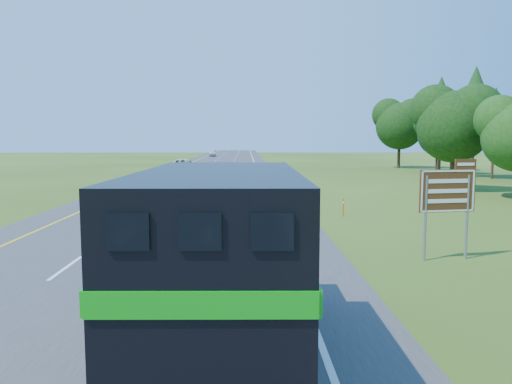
% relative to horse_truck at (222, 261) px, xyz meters
% --- Properties ---
extents(road, '(15.00, 260.00, 0.04)m').
position_rel_horse_truck_xyz_m(road, '(-3.56, 46.05, -1.96)').
color(road, '#38383A').
rests_on(road, ground).
extents(lane_markings, '(11.15, 260.00, 0.01)m').
position_rel_horse_truck_xyz_m(lane_markings, '(-3.56, 46.05, -1.93)').
color(lane_markings, yellow).
rests_on(lane_markings, road).
extents(horse_truck, '(2.72, 8.22, 3.62)m').
position_rel_horse_truck_xyz_m(horse_truck, '(0.00, 0.00, 0.00)').
color(horse_truck, black).
rests_on(horse_truck, road).
extents(white_suv, '(3.22, 6.36, 1.72)m').
position_rel_horse_truck_xyz_m(white_suv, '(-7.28, 52.15, -1.08)').
color(white_suv, silver).
rests_on(white_suv, road).
extents(far_car, '(1.83, 4.19, 1.41)m').
position_rel_horse_truck_xyz_m(far_car, '(-7.50, 110.37, -1.23)').
color(far_car, silver).
rests_on(far_car, road).
extents(exit_sign, '(2.05, 0.38, 3.49)m').
position_rel_horse_truck_xyz_m(exit_sign, '(7.39, 8.05, 0.29)').
color(exit_sign, gray).
rests_on(exit_sign, ground).
extents(delineator, '(0.08, 0.04, 0.99)m').
position_rel_horse_truck_xyz_m(delineator, '(5.71, 17.80, -1.45)').
color(delineator, '#EE520C').
rests_on(delineator, ground).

